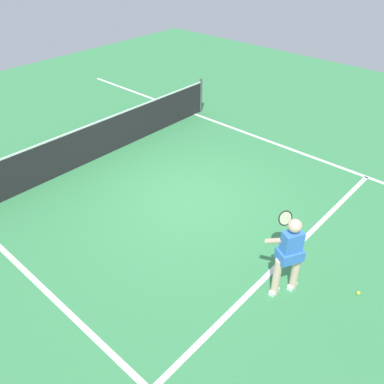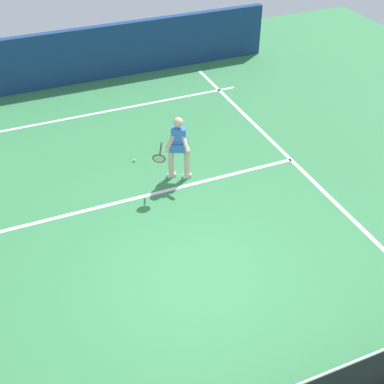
# 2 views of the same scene
# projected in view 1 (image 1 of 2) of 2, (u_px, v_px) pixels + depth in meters

# --- Properties ---
(ground_plane) EXTENTS (24.13, 24.13, 0.00)m
(ground_plane) POSITION_uv_depth(u_px,v_px,m) (188.00, 199.00, 9.17)
(ground_plane) COLOR #38844C
(service_line_marking) EXTENTS (7.33, 0.10, 0.01)m
(service_line_marking) POSITION_uv_depth(u_px,v_px,m) (290.00, 253.00, 7.71)
(service_line_marking) COLOR white
(service_line_marking) RESTS_ON ground
(sideline_left_marking) EXTENTS (0.10, 16.56, 0.01)m
(sideline_left_marking) POSITION_uv_depth(u_px,v_px,m) (46.00, 291.00, 6.93)
(sideline_left_marking) COLOR white
(sideline_left_marking) RESTS_ON ground
(sideline_right_marking) EXTENTS (0.10, 16.56, 0.01)m
(sideline_right_marking) POSITION_uv_depth(u_px,v_px,m) (275.00, 143.00, 11.41)
(sideline_right_marking) COLOR white
(sideline_right_marking) RESTS_ON ground
(court_net) EXTENTS (8.01, 0.08, 1.10)m
(court_net) POSITION_uv_depth(u_px,v_px,m) (102.00, 138.00, 10.57)
(court_net) COLOR #4C4C51
(court_net) RESTS_ON ground
(tennis_player) EXTENTS (1.05, 0.82, 1.55)m
(tennis_player) POSITION_uv_depth(u_px,v_px,m) (289.00, 253.00, 6.49)
(tennis_player) COLOR beige
(tennis_player) RESTS_ON ground
(tennis_ball_near) EXTENTS (0.07, 0.07, 0.07)m
(tennis_ball_near) POSITION_uv_depth(u_px,v_px,m) (358.00, 293.00, 6.85)
(tennis_ball_near) COLOR #D1E533
(tennis_ball_near) RESTS_ON ground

